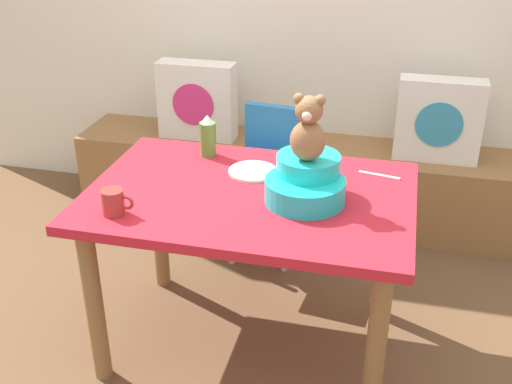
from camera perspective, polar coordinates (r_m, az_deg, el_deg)
The scene contains 12 objects.
ground_plane at distance 2.80m, azimuth -0.50°, elevation -13.60°, with size 8.00×8.00×0.00m, color brown.
window_bench at distance 3.64m, azimuth 4.00°, elevation 1.01°, with size 2.60×0.44×0.46m, color olive.
pillow_floral_left at distance 3.59m, azimuth -5.42°, elevation 8.34°, with size 0.44×0.15×0.44m.
pillow_floral_right at distance 3.42m, azimuth 16.41°, elevation 6.34°, with size 0.44×0.15×0.44m.
dining_table at distance 2.44m, azimuth -0.56°, elevation -2.31°, with size 1.25×0.85×0.74m.
highchair at distance 3.15m, azimuth 0.87°, elevation 2.59°, with size 0.35×0.48×0.79m.
infant_seat_teal at distance 2.31m, azimuth 4.62°, elevation 0.95°, with size 0.30×0.33×0.16m.
teddy_bear at distance 2.23m, azimuth 4.81°, elevation 5.72°, with size 0.13×0.12×0.25m.
ketchup_bottle at distance 2.68m, azimuth -4.43°, elevation 5.09°, with size 0.07×0.07×0.18m.
coffee_mug at distance 2.27m, azimuth -12.91°, elevation -0.92°, with size 0.12×0.08×0.09m.
dinner_plate_near at distance 2.54m, azimuth -0.29°, elevation 1.90°, with size 0.20×0.20×0.01m, color white.
table_fork at distance 2.56m, azimuth 11.24°, elevation 1.51°, with size 0.02×0.17×0.01m, color silver.
Camera 1 is at (0.53, -2.06, 1.82)m, focal length 43.63 mm.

